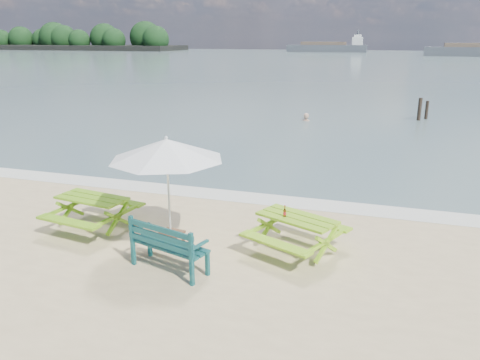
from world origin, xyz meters
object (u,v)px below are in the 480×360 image
(picnic_table_right, at_px, (296,235))
(side_table, at_px, (171,239))
(swimmer, at_px, (306,129))
(beer_bottle, at_px, (285,213))
(park_bench, at_px, (170,255))
(patio_umbrella, at_px, (167,149))
(picnic_table_left, at_px, (93,214))

(picnic_table_right, relative_size, side_table, 4.30)
(swimmer, bearing_deg, side_table, -90.29)
(side_table, height_order, beer_bottle, beer_bottle)
(park_bench, height_order, patio_umbrella, patio_umbrella)
(side_table, relative_size, beer_bottle, 2.23)
(picnic_table_right, relative_size, park_bench, 1.37)
(side_table, distance_m, beer_bottle, 2.46)
(picnic_table_left, height_order, picnic_table_right, picnic_table_left)
(park_bench, xyz_separation_m, beer_bottle, (1.88, 1.43, 0.54))
(patio_umbrella, bearing_deg, picnic_table_left, 171.33)
(patio_umbrella, bearing_deg, swimmer, 89.71)
(picnic_table_right, xyz_separation_m, beer_bottle, (-0.25, -0.06, 0.47))
(picnic_table_left, bearing_deg, park_bench, -26.95)
(picnic_table_right, xyz_separation_m, swimmer, (-2.48, 15.73, -0.80))
(park_bench, xyz_separation_m, side_table, (-0.44, 0.97, -0.14))
(picnic_table_right, xyz_separation_m, side_table, (-2.57, -0.53, -0.21))
(picnic_table_left, relative_size, picnic_table_right, 0.89)
(picnic_table_left, relative_size, park_bench, 1.22)
(picnic_table_left, xyz_separation_m, patio_umbrella, (2.08, -0.32, 1.72))
(picnic_table_left, height_order, patio_umbrella, patio_umbrella)
(park_bench, bearing_deg, beer_bottle, 37.29)
(beer_bottle, distance_m, swimmer, 16.00)
(picnic_table_left, bearing_deg, side_table, -8.67)
(picnic_table_right, height_order, swimmer, picnic_table_right)
(picnic_table_right, bearing_deg, swimmer, 98.97)
(picnic_table_left, distance_m, picnic_table_right, 4.65)
(picnic_table_left, relative_size, swimmer, 1.20)
(park_bench, relative_size, side_table, 3.13)
(park_bench, height_order, beer_bottle, beer_bottle)
(swimmer, bearing_deg, picnic_table_right, -81.03)
(side_table, bearing_deg, park_bench, -65.38)
(picnic_table_right, bearing_deg, picnic_table_left, -177.43)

